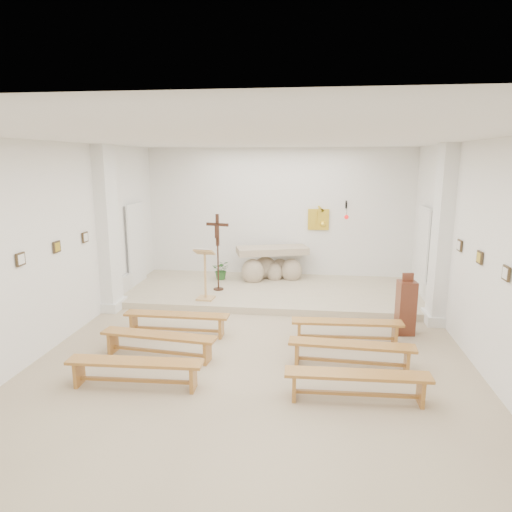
# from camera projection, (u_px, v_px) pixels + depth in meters

# --- Properties ---
(ground) EXTENTS (7.00, 10.00, 0.00)m
(ground) POSITION_uv_depth(u_px,v_px,m) (255.00, 355.00, 7.60)
(ground) COLOR #BFAE8A
(ground) RESTS_ON ground
(wall_left) EXTENTS (0.02, 10.00, 3.50)m
(wall_left) POSITION_uv_depth(u_px,v_px,m) (49.00, 247.00, 7.66)
(wall_left) COLOR white
(wall_left) RESTS_ON ground
(wall_right) EXTENTS (0.02, 10.00, 3.50)m
(wall_right) POSITION_uv_depth(u_px,v_px,m) (486.00, 258.00, 6.81)
(wall_right) COLOR white
(wall_right) RESTS_ON ground
(wall_back) EXTENTS (7.00, 0.02, 3.50)m
(wall_back) POSITION_uv_depth(u_px,v_px,m) (279.00, 215.00, 12.08)
(wall_back) COLOR white
(wall_back) RESTS_ON ground
(ceiling) EXTENTS (7.00, 10.00, 0.02)m
(ceiling) POSITION_uv_depth(u_px,v_px,m) (255.00, 140.00, 6.87)
(ceiling) COLOR silver
(ceiling) RESTS_ON wall_back
(sanctuary_platform) EXTENTS (6.98, 3.00, 0.15)m
(sanctuary_platform) POSITION_uv_depth(u_px,v_px,m) (273.00, 292.00, 10.98)
(sanctuary_platform) COLOR #BEB092
(sanctuary_platform) RESTS_ON ground
(pilaster_left) EXTENTS (0.26, 0.55, 3.50)m
(pilaster_left) POSITION_uv_depth(u_px,v_px,m) (108.00, 230.00, 9.59)
(pilaster_left) COLOR white
(pilaster_left) RESTS_ON ground
(pilaster_right) EXTENTS (0.26, 0.55, 3.50)m
(pilaster_right) POSITION_uv_depth(u_px,v_px,m) (441.00, 236.00, 8.77)
(pilaster_right) COLOR white
(pilaster_right) RESTS_ON ground
(gold_wall_relief) EXTENTS (0.55, 0.04, 0.55)m
(gold_wall_relief) POSITION_uv_depth(u_px,v_px,m) (318.00, 219.00, 11.94)
(gold_wall_relief) COLOR yellow
(gold_wall_relief) RESTS_ON wall_back
(sanctuary_lamp) EXTENTS (0.11, 0.36, 0.44)m
(sanctuary_lamp) POSITION_uv_depth(u_px,v_px,m) (346.00, 215.00, 11.58)
(sanctuary_lamp) COLOR black
(sanctuary_lamp) RESTS_ON wall_back
(station_frame_left_front) EXTENTS (0.03, 0.20, 0.20)m
(station_frame_left_front) POSITION_uv_depth(u_px,v_px,m) (20.00, 259.00, 6.89)
(station_frame_left_front) COLOR #3C2D1A
(station_frame_left_front) RESTS_ON wall_left
(station_frame_left_mid) EXTENTS (0.03, 0.20, 0.20)m
(station_frame_left_mid) POSITION_uv_depth(u_px,v_px,m) (57.00, 247.00, 7.86)
(station_frame_left_mid) COLOR #3C2D1A
(station_frame_left_mid) RESTS_ON wall_left
(station_frame_left_rear) EXTENTS (0.03, 0.20, 0.20)m
(station_frame_left_rear) POSITION_uv_depth(u_px,v_px,m) (85.00, 237.00, 8.83)
(station_frame_left_rear) COLOR #3C2D1A
(station_frame_left_rear) RESTS_ON wall_left
(station_frame_right_front) EXTENTS (0.03, 0.20, 0.20)m
(station_frame_right_front) POSITION_uv_depth(u_px,v_px,m) (506.00, 273.00, 6.04)
(station_frame_right_front) COLOR #3C2D1A
(station_frame_right_front) RESTS_ON wall_right
(station_frame_right_mid) EXTENTS (0.03, 0.20, 0.20)m
(station_frame_right_mid) POSITION_uv_depth(u_px,v_px,m) (480.00, 257.00, 7.01)
(station_frame_right_mid) COLOR #3C2D1A
(station_frame_right_mid) RESTS_ON wall_right
(station_frame_right_rear) EXTENTS (0.03, 0.20, 0.20)m
(station_frame_right_rear) POSITION_uv_depth(u_px,v_px,m) (460.00, 245.00, 7.98)
(station_frame_right_rear) COLOR #3C2D1A
(station_frame_right_rear) RESTS_ON wall_right
(radiator_left) EXTENTS (0.10, 0.85, 0.52)m
(radiator_left) POSITION_uv_depth(u_px,v_px,m) (123.00, 288.00, 10.58)
(radiator_left) COLOR silver
(radiator_left) RESTS_ON ground
(radiator_right) EXTENTS (0.10, 0.85, 0.52)m
(radiator_right) POSITION_uv_depth(u_px,v_px,m) (430.00, 299.00, 9.75)
(radiator_right) COLOR silver
(radiator_right) RESTS_ON ground
(altar) EXTENTS (1.92, 1.20, 0.93)m
(altar) POSITION_uv_depth(u_px,v_px,m) (271.00, 266.00, 11.77)
(altar) COLOR #B8A68D
(altar) RESTS_ON sanctuary_platform
(lectern) EXTENTS (0.45, 0.39, 1.18)m
(lectern) POSITION_uv_depth(u_px,v_px,m) (205.00, 274.00, 10.01)
(lectern) COLOR tan
(lectern) RESTS_ON sanctuary_platform
(crucifix_stand) EXTENTS (0.54, 0.24, 1.81)m
(crucifix_stand) POSITION_uv_depth(u_px,v_px,m) (218.00, 247.00, 10.65)
(crucifix_stand) COLOR #351911
(crucifix_stand) RESTS_ON sanctuary_platform
(potted_plant) EXTENTS (0.47, 0.42, 0.50)m
(potted_plant) POSITION_uv_depth(u_px,v_px,m) (222.00, 270.00, 11.76)
(potted_plant) COLOR #2B6327
(potted_plant) RESTS_ON sanctuary_platform
(donation_pedestal) EXTENTS (0.35, 0.35, 1.17)m
(donation_pedestal) POSITION_uv_depth(u_px,v_px,m) (406.00, 307.00, 8.44)
(donation_pedestal) COLOR brown
(donation_pedestal) RESTS_ON ground
(bench_left_front) EXTENTS (1.94, 0.31, 0.41)m
(bench_left_front) POSITION_uv_depth(u_px,v_px,m) (177.00, 319.00, 8.43)
(bench_left_front) COLOR #AB6D31
(bench_left_front) RESTS_ON ground
(bench_right_front) EXTENTS (1.95, 0.39, 0.41)m
(bench_right_front) POSITION_uv_depth(u_px,v_px,m) (347.00, 326.00, 8.05)
(bench_right_front) COLOR #AB6D31
(bench_right_front) RESTS_ON ground
(bench_left_second) EXTENTS (1.96, 0.51, 0.41)m
(bench_left_second) POSITION_uv_depth(u_px,v_px,m) (159.00, 340.00, 7.45)
(bench_left_second) COLOR #AB6D31
(bench_left_second) RESTS_ON ground
(bench_right_second) EXTENTS (1.95, 0.40, 0.41)m
(bench_right_second) POSITION_uv_depth(u_px,v_px,m) (351.00, 350.00, 7.07)
(bench_right_second) COLOR #AB6D31
(bench_right_second) RESTS_ON ground
(bench_left_third) EXTENTS (1.95, 0.38, 0.41)m
(bench_left_third) POSITION_uv_depth(u_px,v_px,m) (135.00, 367.00, 6.47)
(bench_left_third) COLOR #AB6D31
(bench_left_third) RESTS_ON ground
(bench_right_third) EXTENTS (1.95, 0.37, 0.41)m
(bench_right_third) POSITION_uv_depth(u_px,v_px,m) (357.00, 380.00, 6.10)
(bench_right_third) COLOR #AB6D31
(bench_right_third) RESTS_ON ground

